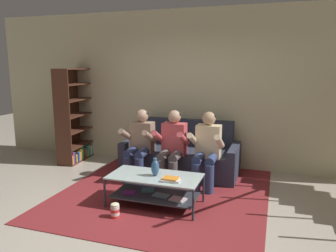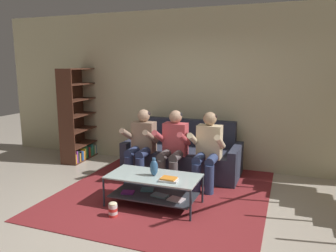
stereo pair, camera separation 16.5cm
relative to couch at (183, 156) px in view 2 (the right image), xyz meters
The scene contains 12 objects.
ground 1.89m from the couch, 89.34° to the right, with size 16.80×16.80×0.00m, color #B5A998.
back_partition 1.29m from the couch, 87.91° to the left, with size 8.40×0.12×2.90m, color beige.
couch is the anchor object (origin of this frame).
person_seated_left 0.85m from the couch, 136.59° to the right, with size 0.50×0.58×1.17m.
person_seated_middle 0.64m from the couch, 90.00° to the right, with size 0.50×0.58×1.18m.
person_seated_right 0.85m from the couch, 43.35° to the right, with size 0.50×0.58×1.18m.
coffee_table 1.45m from the couch, 88.09° to the right, with size 1.24×0.61×0.42m.
area_rug 0.90m from the couch, 88.41° to the right, with size 3.00×3.39×0.01m.
vase 1.47m from the couch, 87.92° to the right, with size 0.11×0.11×0.25m.
book_stack 1.61m from the couch, 78.80° to the right, with size 0.25×0.20×0.05m.
bookshelf 2.32m from the couch, behind, with size 0.40×1.05×1.83m.
popcorn_tub 1.99m from the couch, 98.63° to the right, with size 0.11×0.11×0.20m.
Camera 2 is at (1.68, -3.46, 1.89)m, focal length 35.00 mm.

